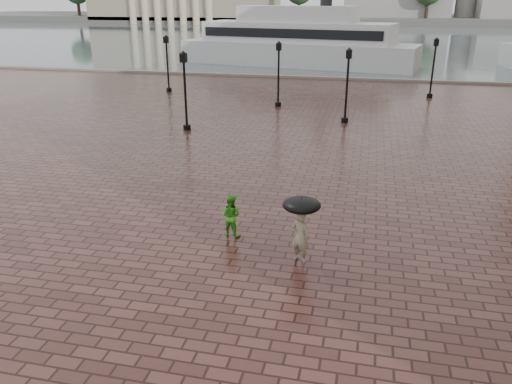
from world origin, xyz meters
TOP-DOWN VIEW (x-y plane):
  - ground at (0.00, 0.00)m, footprint 300.00×300.00m
  - harbour_water at (0.00, 92.00)m, footprint 240.00×240.00m
  - quay_edge at (0.00, 32.00)m, footprint 80.00×0.60m
  - far_shore at (0.00, 160.00)m, footprint 300.00×60.00m
  - street_lamps at (-1.60, 17.60)m, footprint 21.44×14.44m
  - adult_pedestrian at (2.77, -4.24)m, footprint 0.68×0.58m
  - child_pedestrian at (0.33, -3.06)m, footprint 0.78×0.66m
  - ferry_near at (-4.20, 41.70)m, footprint 27.85×11.73m
  - umbrella at (2.77, -4.24)m, footprint 1.10×1.10m

SIDE VIEW (x-z plane):
  - ground at x=0.00m, z-range 0.00..0.00m
  - harbour_water at x=0.00m, z-range 0.00..0.00m
  - quay_edge at x=0.00m, z-range -0.15..0.15m
  - child_pedestrian at x=0.33m, z-range 0.00..1.41m
  - adult_pedestrian at x=2.77m, z-range 0.00..1.59m
  - far_shore at x=0.00m, z-range 0.00..2.00m
  - umbrella at x=2.77m, z-range 1.24..2.35m
  - street_lamps at x=-1.60m, z-range 0.13..4.53m
  - ferry_near at x=-4.20m, z-range -1.77..7.11m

